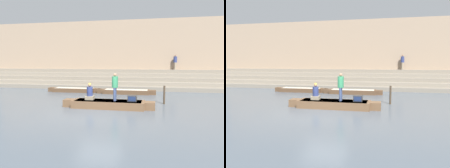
{
  "view_description": "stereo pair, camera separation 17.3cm",
  "coord_description": "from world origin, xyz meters",
  "views": [
    {
      "loc": [
        3.08,
        -11.59,
        2.82
      ],
      "look_at": [
        0.25,
        2.52,
        1.36
      ],
      "focal_mm": 35.0,
      "sensor_mm": 36.0,
      "label": 1
    },
    {
      "loc": [
        3.25,
        -11.55,
        2.82
      ],
      "look_at": [
        0.25,
        2.52,
        1.36
      ],
      "focal_mm": 35.0,
      "sensor_mm": 36.0,
      "label": 2
    }
  ],
  "objects": [
    {
      "name": "ground_plane",
      "position": [
        0.0,
        0.0,
        0.0
      ],
      "size": [
        120.0,
        120.0,
        0.0
      ],
      "primitive_type": "plane",
      "color": "#4C5660"
    },
    {
      "name": "moored_boat_distant",
      "position": [
        0.53,
        7.44,
        0.2
      ],
      "size": [
        5.21,
        1.11,
        0.38
      ],
      "rotation": [
        0.0,
        0.0,
        0.07
      ],
      "color": "brown",
      "rests_on": "ground"
    },
    {
      "name": "mooring_post",
      "position": [
        3.67,
        3.26,
        0.62
      ],
      "size": [
        0.13,
        0.13,
        1.24
      ],
      "primitive_type": "cylinder",
      "color": "#473828",
      "rests_on": "ground"
    },
    {
      "name": "person_standing",
      "position": [
        0.67,
        1.33,
        1.42
      ],
      "size": [
        0.37,
        0.37,
        1.68
      ],
      "rotation": [
        0.0,
        0.0,
        0.04
      ],
      "color": "#3D4C75",
      "rests_on": "rowboat_main"
    },
    {
      "name": "back_wall",
      "position": [
        0.0,
        14.09,
        3.77
      ],
      "size": [
        34.2,
        1.28,
        7.59
      ],
      "color": "tan",
      "rests_on": "ground"
    },
    {
      "name": "moored_boat_shore",
      "position": [
        -4.43,
        7.72,
        0.2
      ],
      "size": [
        5.07,
        1.11,
        0.38
      ],
      "rotation": [
        0.0,
        0.0,
        -0.07
      ],
      "color": "brown",
      "rests_on": "ground"
    },
    {
      "name": "tv_set",
      "position": [
        1.73,
        1.31,
        0.64
      ],
      "size": [
        0.53,
        0.44,
        0.37
      ],
      "rotation": [
        0.0,
        0.0,
        0.05
      ],
      "color": "#2D2D2D",
      "rests_on": "rowboat_main"
    },
    {
      "name": "person_rowing",
      "position": [
        -0.94,
        1.39,
        0.87
      ],
      "size": [
        0.52,
        0.41,
        1.05
      ],
      "rotation": [
        0.0,
        0.0,
        0.08
      ],
      "color": "gray",
      "rests_on": "rowboat_main"
    },
    {
      "name": "ghat_steps",
      "position": [
        0.0,
        12.05,
        0.73
      ],
      "size": [
        36.0,
        3.94,
        1.98
      ],
      "color": "gray",
      "rests_on": "ground"
    },
    {
      "name": "rowboat_main",
      "position": [
        0.25,
        1.32,
        0.25
      ],
      "size": [
        5.67,
        1.39,
        0.46
      ],
      "rotation": [
        0.0,
        0.0,
        -0.03
      ],
      "color": "brown",
      "rests_on": "ground"
    },
    {
      "name": "person_on_steps",
      "position": [
        5.13,
        13.1,
        2.9
      ],
      "size": [
        0.37,
        0.37,
        1.61
      ],
      "rotation": [
        0.0,
        0.0,
        0.55
      ],
      "color": "gray",
      "rests_on": "ghat_steps"
    }
  ]
}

